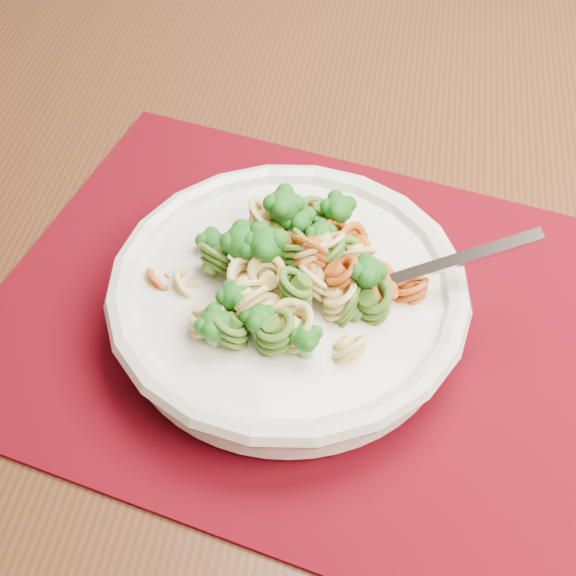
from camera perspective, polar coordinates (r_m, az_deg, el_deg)
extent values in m
cube|color=#492914|center=(0.72, -2.61, 3.93)|extent=(1.59, 1.26, 0.04)
cube|color=#500309|center=(0.63, 1.35, -2.14)|extent=(0.61, 0.56, 0.00)
cylinder|color=beige|center=(0.62, 0.00, -2.13)|extent=(0.12, 0.12, 0.01)
cylinder|color=beige|center=(0.60, 0.00, -0.95)|extent=(0.25, 0.25, 0.03)
torus|color=beige|center=(0.59, 0.00, 0.02)|extent=(0.27, 0.27, 0.02)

